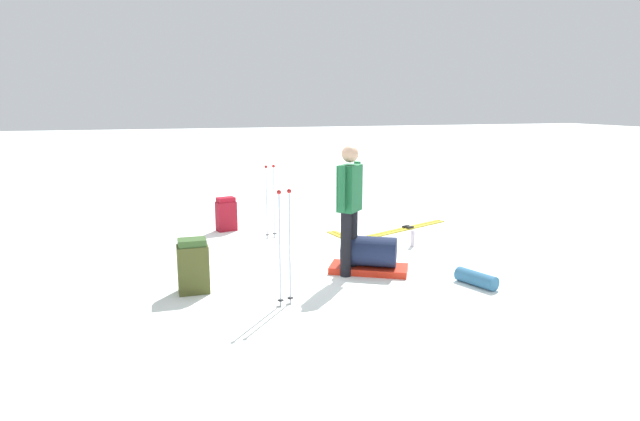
# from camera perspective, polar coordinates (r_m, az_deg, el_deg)

# --- Properties ---
(ground_plane) EXTENTS (80.00, 80.00, 0.00)m
(ground_plane) POSITION_cam_1_polar(r_m,az_deg,el_deg) (8.03, 0.00, -4.90)
(ground_plane) COLOR white
(skier_standing) EXTENTS (0.43, 0.43, 1.70)m
(skier_standing) POSITION_cam_1_polar(r_m,az_deg,el_deg) (7.06, 3.09, 0.78)
(skier_standing) COLOR black
(skier_standing) RESTS_ON ground_plane
(ski_pair_near) EXTENTS (0.51, 1.77, 0.05)m
(ski_pair_near) POSITION_cam_1_polar(r_m,az_deg,el_deg) (8.82, 3.97, -3.36)
(ski_pair_near) COLOR gold
(ski_pair_near) RESTS_ON ground_plane
(ski_pair_far) EXTENTS (1.84, 0.92, 0.05)m
(ski_pair_far) POSITION_cam_1_polar(r_m,az_deg,el_deg) (9.93, 9.15, -1.82)
(ski_pair_far) COLOR gold
(ski_pair_far) RESTS_ON ground_plane
(backpack_large_dark) EXTENTS (0.37, 0.28, 0.60)m
(backpack_large_dark) POSITION_cam_1_polar(r_m,az_deg,el_deg) (9.74, -9.77, -0.41)
(backpack_large_dark) COLOR maroon
(backpack_large_dark) RESTS_ON ground_plane
(backpack_bright) EXTENTS (0.36, 0.27, 0.66)m
(backpack_bright) POSITION_cam_1_polar(r_m,az_deg,el_deg) (6.69, -13.11, -5.70)
(backpack_bright) COLOR #44481F
(backpack_bright) RESTS_ON ground_plane
(ski_poles_planted_near) EXTENTS (0.19, 0.11, 1.31)m
(ski_poles_planted_near) POSITION_cam_1_polar(r_m,az_deg,el_deg) (6.03, -3.70, -3.26)
(ski_poles_planted_near) COLOR #AAB2BF
(ski_poles_planted_near) RESTS_ON ground_plane
(ski_poles_planted_far) EXTENTS (0.20, 0.11, 1.23)m
(ski_poles_planted_far) POSITION_cam_1_polar(r_m,az_deg,el_deg) (9.06, -5.21, 1.35)
(ski_poles_planted_far) COLOR #A8B8C0
(ski_poles_planted_far) RESTS_ON ground_plane
(gear_sled) EXTENTS (1.11, 0.89, 0.49)m
(gear_sled) POSITION_cam_1_polar(r_m,az_deg,el_deg) (7.32, 5.13, -4.74)
(gear_sled) COLOR red
(gear_sled) RESTS_ON ground_plane
(sleeping_mat_rolled) EXTENTS (0.35, 0.58, 0.18)m
(sleeping_mat_rolled) POSITION_cam_1_polar(r_m,az_deg,el_deg) (7.08, 15.99, -6.85)
(sleeping_mat_rolled) COLOR teal
(sleeping_mat_rolled) RESTS_ON ground_plane
(thermos_bottle) EXTENTS (0.07, 0.07, 0.26)m
(thermos_bottle) POSITION_cam_1_polar(r_m,az_deg,el_deg) (8.71, 9.64, -2.89)
(thermos_bottle) COLOR #BCAFC2
(thermos_bottle) RESTS_ON ground_plane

